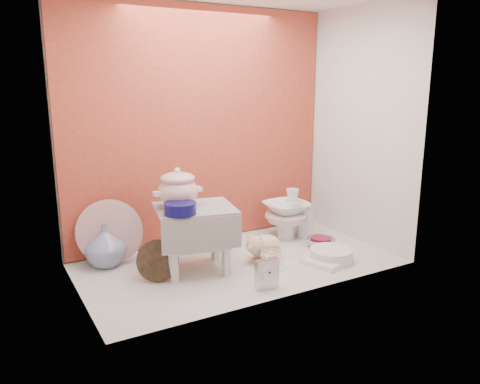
% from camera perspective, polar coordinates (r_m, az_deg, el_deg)
% --- Properties ---
extents(ground, '(1.80, 1.80, 0.00)m').
position_cam_1_polar(ground, '(2.79, -0.16, -8.54)').
color(ground, silver).
rests_on(ground, ground).
extents(niche_shell, '(1.86, 1.03, 1.53)m').
position_cam_1_polar(niche_shell, '(2.75, -2.05, 11.02)').
color(niche_shell, '#BF472F').
rests_on(niche_shell, ground).
extents(step_stool, '(0.49, 0.45, 0.37)m').
position_cam_1_polar(step_stool, '(2.65, -5.41, -5.63)').
color(step_stool, silver).
rests_on(step_stool, ground).
extents(soup_tureen, '(0.33, 0.33, 0.22)m').
position_cam_1_polar(soup_tureen, '(2.58, -7.52, 0.57)').
color(soup_tureen, white).
rests_on(soup_tureen, step_stool).
extents(cobalt_bowl, '(0.22, 0.22, 0.06)m').
position_cam_1_polar(cobalt_bowl, '(2.46, -7.24, -1.97)').
color(cobalt_bowl, '#0B094A').
rests_on(cobalt_bowl, step_stool).
extents(floral_platter, '(0.39, 0.21, 0.38)m').
position_cam_1_polar(floral_platter, '(2.83, -15.49, -4.69)').
color(floral_platter, silver).
rests_on(floral_platter, ground).
extents(blue_white_vase, '(0.29, 0.29, 0.24)m').
position_cam_1_polar(blue_white_vase, '(2.82, -15.95, -6.23)').
color(blue_white_vase, silver).
rests_on(blue_white_vase, ground).
extents(lacquer_tray, '(0.24, 0.18, 0.22)m').
position_cam_1_polar(lacquer_tray, '(2.57, -9.91, -8.18)').
color(lacquer_tray, black).
rests_on(lacquer_tray, ground).
extents(mantel_clock, '(0.12, 0.05, 0.18)m').
position_cam_1_polar(mantel_clock, '(2.44, 3.26, -9.64)').
color(mantel_clock, silver).
rests_on(mantel_clock, ground).
extents(plush_pig, '(0.27, 0.19, 0.16)m').
position_cam_1_polar(plush_pig, '(2.84, 3.03, -6.52)').
color(plush_pig, beige).
rests_on(plush_pig, ground).
extents(teacup_saucer, '(0.22, 0.22, 0.01)m').
position_cam_1_polar(teacup_saucer, '(2.75, 3.72, -8.81)').
color(teacup_saucer, white).
rests_on(teacup_saucer, ground).
extents(gold_rim_teacup, '(0.14, 0.14, 0.10)m').
position_cam_1_polar(gold_rim_teacup, '(2.73, 3.73, -7.74)').
color(gold_rim_teacup, white).
rests_on(gold_rim_teacup, teacup_saucer).
extents(lattice_dish, '(0.28, 0.28, 0.03)m').
position_cam_1_polar(lattice_dish, '(2.82, 10.30, -8.18)').
color(lattice_dish, white).
rests_on(lattice_dish, ground).
extents(dinner_plate_stack, '(0.32, 0.32, 0.07)m').
position_cam_1_polar(dinner_plate_stack, '(2.86, 10.93, -7.47)').
color(dinner_plate_stack, white).
rests_on(dinner_plate_stack, ground).
extents(crystal_bowl, '(0.19, 0.19, 0.06)m').
position_cam_1_polar(crystal_bowl, '(3.08, 9.73, -6.06)').
color(crystal_bowl, silver).
rests_on(crystal_bowl, ground).
extents(clear_glass_vase, '(0.13, 0.13, 0.21)m').
position_cam_1_polar(clear_glass_vase, '(3.23, 7.85, -3.64)').
color(clear_glass_vase, silver).
rests_on(clear_glass_vase, ground).
extents(porcelain_tower, '(0.34, 0.34, 0.34)m').
position_cam_1_polar(porcelain_tower, '(3.19, 5.62, -2.61)').
color(porcelain_tower, white).
rests_on(porcelain_tower, ground).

